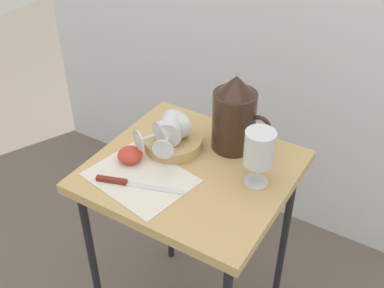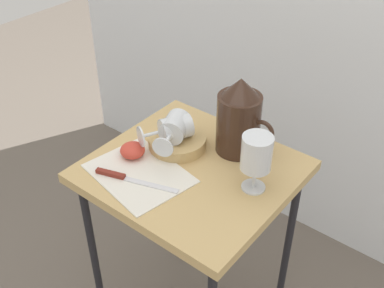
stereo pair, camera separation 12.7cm
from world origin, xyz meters
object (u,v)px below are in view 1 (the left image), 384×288
basket_tray (173,143)px  apple_half_left (130,155)px  wine_glass_upright (259,151)px  table (192,187)px  pitcher (234,119)px  knife (126,183)px  wine_glass_tipped_far (170,130)px  wine_glass_tipped_near (171,129)px

basket_tray → apple_half_left: apple_half_left is taller
wine_glass_upright → apple_half_left: wine_glass_upright is taller
table → basket_tray: (-0.09, 0.05, 0.09)m
pitcher → knife: 0.35m
wine_glass_upright → apple_half_left: 0.37m
apple_half_left → pitcher: bearing=45.4°
wine_glass_upright → wine_glass_tipped_far: size_ratio=0.99×
pitcher → apple_half_left: pitcher is taller
wine_glass_upright → apple_half_left: (-0.34, -0.10, -0.08)m
table → apple_half_left: bearing=-157.4°
basket_tray → wine_glass_tipped_far: size_ratio=1.04×
wine_glass_tipped_far → knife: 0.20m
wine_glass_tipped_near → wine_glass_upright: bearing=-1.3°
table → wine_glass_upright: wine_glass_upright is taller
wine_glass_tipped_near → knife: wine_glass_tipped_near is taller
table → knife: knife is taller
table → apple_half_left: 0.20m
wine_glass_tipped_near → apple_half_left: bearing=-122.5°
apple_half_left → basket_tray: bearing=60.2°
apple_half_left → knife: bearing=-59.0°
basket_tray → apple_half_left: bearing=-119.8°
basket_tray → knife: 0.21m
table → knife: 0.21m
pitcher → apple_half_left: size_ratio=3.27×
wine_glass_tipped_far → apple_half_left: bearing=-121.9°
apple_half_left → wine_glass_upright: bearing=16.4°
basket_tray → wine_glass_upright: 0.29m
basket_tray → wine_glass_tipped_near: size_ratio=1.06×
table → wine_glass_upright: 0.26m
table → wine_glass_upright: bearing=10.4°
wine_glass_tipped_far → wine_glass_upright: bearing=-1.2°
knife → basket_tray: bearing=86.0°
pitcher → wine_glass_tipped_far: 0.18m
wine_glass_upright → wine_glass_tipped_near: (-0.27, 0.01, -0.03)m
table → apple_half_left: (-0.16, -0.07, 0.10)m
wine_glass_upright → knife: size_ratio=0.70×
basket_tray → table: bearing=-28.0°
pitcher → apple_half_left: bearing=-134.6°
basket_tray → knife: basket_tray is taller
knife → wine_glass_upright: bearing=33.1°
pitcher → knife: pitcher is taller
basket_tray → wine_glass_tipped_near: bearing=-85.4°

